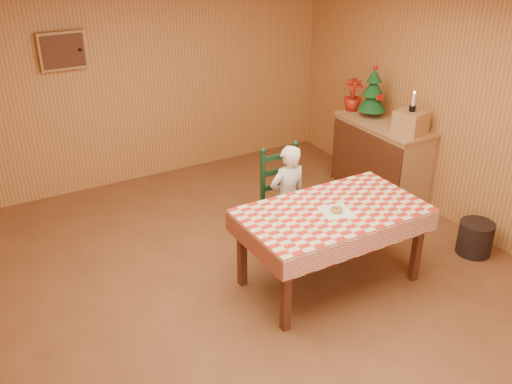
% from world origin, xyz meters
% --- Properties ---
extents(ground, '(6.00, 6.00, 0.00)m').
position_xyz_m(ground, '(0.00, 0.00, 0.00)').
color(ground, brown).
rests_on(ground, ground).
extents(cabin_walls, '(5.10, 6.05, 2.65)m').
position_xyz_m(cabin_walls, '(-0.00, 0.53, 1.83)').
color(cabin_walls, '#BF8145').
rests_on(cabin_walls, ground).
extents(dining_table, '(1.66, 0.96, 0.77)m').
position_xyz_m(dining_table, '(0.60, -0.13, 0.69)').
color(dining_table, '#4E2614').
rests_on(dining_table, ground).
extents(ladder_chair, '(0.44, 0.40, 1.08)m').
position_xyz_m(ladder_chair, '(0.60, 0.66, 0.50)').
color(ladder_chair, black).
rests_on(ladder_chair, ground).
extents(seated_child, '(0.41, 0.27, 1.12)m').
position_xyz_m(seated_child, '(0.60, 0.60, 0.56)').
color(seated_child, silver).
rests_on(seated_child, ground).
extents(napkin, '(0.30, 0.30, 0.00)m').
position_xyz_m(napkin, '(0.60, -0.18, 0.77)').
color(napkin, white).
rests_on(napkin, dining_table).
extents(donut, '(0.14, 0.14, 0.04)m').
position_xyz_m(donut, '(0.60, -0.18, 0.79)').
color(donut, '#B78A41').
rests_on(donut, napkin).
extents(shelf_unit, '(0.54, 1.24, 0.93)m').
position_xyz_m(shelf_unit, '(2.23, 1.07, 0.47)').
color(shelf_unit, '#B38250').
rests_on(shelf_unit, ground).
extents(crate, '(0.36, 0.36, 0.25)m').
position_xyz_m(crate, '(2.24, 0.67, 1.06)').
color(crate, '#B38250').
rests_on(crate, shelf_unit).
extents(christmas_tree, '(0.34, 0.34, 0.62)m').
position_xyz_m(christmas_tree, '(2.24, 1.32, 1.21)').
color(christmas_tree, '#4E2614').
rests_on(christmas_tree, shelf_unit).
extents(flower_arrangement, '(0.29, 0.29, 0.39)m').
position_xyz_m(flower_arrangement, '(2.19, 1.62, 1.12)').
color(flower_arrangement, '#9C1A0E').
rests_on(flower_arrangement, shelf_unit).
extents(candle_set, '(0.07, 0.07, 0.22)m').
position_xyz_m(candle_set, '(2.24, 0.67, 1.24)').
color(candle_set, black).
rests_on(candle_set, crate).
extents(storage_bin, '(0.35, 0.35, 0.34)m').
position_xyz_m(storage_bin, '(2.18, -0.46, 0.17)').
color(storage_bin, black).
rests_on(storage_bin, ground).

